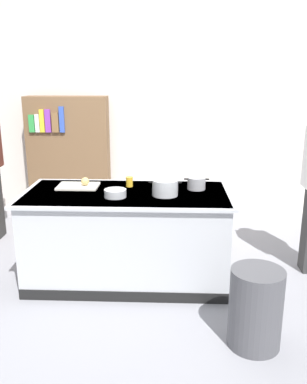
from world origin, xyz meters
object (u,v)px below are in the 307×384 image
(onion, at_px, (85,181))
(stock_pot, at_px, (165,188))
(trash_bin, at_px, (256,308))
(sauce_pan, at_px, (196,183))
(mixing_bowl, at_px, (115,193))
(juice_cup, at_px, (129,182))
(bookshelf, at_px, (69,159))

(onion, distance_m, stock_pot, 0.83)
(trash_bin, bearing_deg, sauce_pan, 108.50)
(sauce_pan, distance_m, mixing_bowl, 0.81)
(onion, xyz_separation_m, sauce_pan, (1.10, -0.02, -0.00))
(sauce_pan, xyz_separation_m, mixing_bowl, (-0.76, -0.30, -0.02))
(sauce_pan, xyz_separation_m, juice_cup, (-0.66, 0.07, -0.01))
(mixing_bowl, height_order, bookshelf, bookshelf)
(stock_pot, bearing_deg, onion, 162.78)
(stock_pot, height_order, sauce_pan, stock_pot)
(sauce_pan, height_order, trash_bin, sauce_pan)
(trash_bin, bearing_deg, mixing_bowl, 142.86)
(juice_cup, xyz_separation_m, bookshelf, (-0.99, 1.59, -0.10))
(bookshelf, bearing_deg, stock_pot, -54.28)
(onion, relative_size, juice_cup, 0.82)
(sauce_pan, relative_size, trash_bin, 0.39)
(onion, xyz_separation_m, bookshelf, (-0.56, 1.63, -0.11))
(onion, distance_m, sauce_pan, 1.10)
(mixing_bowl, bearing_deg, trash_bin, -37.14)
(onion, relative_size, mixing_bowl, 0.40)
(onion, bearing_deg, juice_cup, 6.20)
(onion, xyz_separation_m, mixing_bowl, (0.34, -0.32, -0.03))
(mixing_bowl, relative_size, juice_cup, 2.03)
(sauce_pan, bearing_deg, mixing_bowl, -158.63)
(bookshelf, bearing_deg, onion, -71.21)
(stock_pot, distance_m, sauce_pan, 0.38)
(sauce_pan, distance_m, bookshelf, 2.34)
(stock_pot, distance_m, trash_bin, 1.34)
(stock_pot, xyz_separation_m, trash_bin, (0.69, -0.94, -0.67))
(trash_bin, height_order, bookshelf, bookshelf)
(bookshelf, bearing_deg, juice_cup, -57.98)
(stock_pot, height_order, juice_cup, stock_pot)
(stock_pot, xyz_separation_m, sauce_pan, (0.30, 0.23, -0.01))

